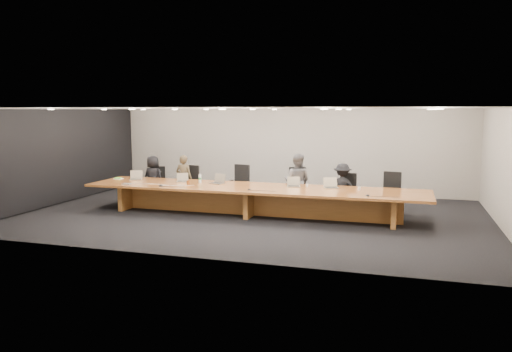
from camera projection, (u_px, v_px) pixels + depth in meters
The scene contains 29 objects.
ground at pixel (253, 215), 13.17m from camera, with size 12.00×12.00×0.00m, color black.
back_wall at pixel (288, 150), 16.78m from camera, with size 12.00×0.02×2.80m, color beige.
left_wall_panel at pixel (60, 157), 14.69m from camera, with size 0.08×7.84×2.74m, color black.
conference_table at pixel (253, 195), 13.10m from camera, with size 9.00×1.80×0.75m.
chair_far_left at pixel (157, 183), 15.33m from camera, with size 0.53×0.53×1.04m, color black, non-canonical shape.
chair_left at pixel (188, 184), 14.87m from camera, with size 0.58×0.58×1.13m, color black, non-canonical shape.
chair_mid_left at pixel (238, 184), 14.59m from camera, with size 0.60×0.60×1.18m, color black, non-canonical shape.
chair_mid_right at pixel (298, 187), 14.08m from camera, with size 0.59×0.59×1.16m, color black, non-canonical shape.
chair_right at pixel (346, 192), 13.59m from camera, with size 0.54×0.54×1.06m, color black, non-canonical shape.
chair_far_right at pixel (390, 192), 13.33m from camera, with size 0.57×0.57×1.12m, color black, non-canonical shape.
person_a at pixel (153, 178), 15.21m from camera, with size 0.67×0.44×1.37m, color black.
person_b at pixel (184, 179), 14.92m from camera, with size 0.52×0.34×1.43m, color #3F3422.
person_c at pixel (297, 181), 13.89m from camera, with size 0.75×0.59×1.55m, color #555557.
person_d at pixel (342, 187), 13.54m from camera, with size 0.85×0.49×1.32m, color black.
laptop_a at pixel (136, 175), 14.39m from camera, with size 0.34×0.25×0.27m, color #B7A78C, non-canonical shape.
laptop_b at pixel (182, 177), 13.98m from camera, with size 0.32×0.23×0.25m, color tan, non-canonical shape.
laptop_c at pixel (217, 179), 13.62m from camera, with size 0.35×0.26×0.28m, color tan, non-canonical shape.
laptop_d at pixel (294, 182), 13.08m from camera, with size 0.34×0.24×0.26m, color tan, non-canonical shape.
laptop_e at pixel (331, 183), 12.84m from camera, with size 0.35×0.26×0.28m, color beige, non-canonical shape.
water_bottle at pixel (200, 179), 13.81m from camera, with size 0.07×0.07×0.23m, color silver.
amber_mug at pixel (188, 183), 13.47m from camera, with size 0.09×0.09×0.11m, color brown.
paper_cup_near at pixel (307, 186), 13.02m from camera, with size 0.07×0.07×0.08m, color silver.
paper_cup_far at pixel (359, 189), 12.51m from camera, with size 0.07×0.07×0.08m, color white.
notepad at pixel (118, 179), 14.58m from camera, with size 0.24×0.19×0.01m, color white.
lime_gadget at pixel (118, 178), 14.57m from camera, with size 0.18×0.10×0.03m, color #64CB36.
av_box at pixel (127, 184), 13.47m from camera, with size 0.22×0.16×0.03m, color silver.
mic_left at pixel (161, 185), 13.22m from camera, with size 0.13×0.13×0.03m, color black.
mic_center at pixel (249, 189), 12.57m from camera, with size 0.11×0.11×0.03m, color black.
mic_right at pixel (368, 195), 11.71m from camera, with size 0.12×0.12×0.03m, color black.
Camera 1 is at (3.83, -12.34, 2.75)m, focal length 35.00 mm.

